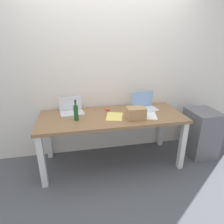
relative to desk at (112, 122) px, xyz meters
The scene contains 11 objects.
ground_plane 0.65m from the desk, ahead, with size 8.00×8.00×0.00m, color #515459.
back_wall 0.78m from the desk, 90.00° to the left, with size 5.20×0.08×2.60m, color silver.
desk is the anchor object (origin of this frame).
laptop_left 0.59m from the desk, 159.06° to the left, with size 0.34×0.28×0.21m.
laptop_right 0.56m from the desk, 16.18° to the left, with size 0.37×0.28×0.25m.
beer_bottle 0.52m from the desk, behind, with size 0.06×0.06×0.27m.
computer_mouse 0.25m from the desk, 95.61° to the left, with size 0.06×0.10×0.03m, color #D84C38.
cardboard_box 0.37m from the desk, 32.43° to the right, with size 0.24×0.16×0.15m, color tan.
paper_sheet_center 0.10m from the desk, 58.24° to the right, with size 0.21×0.30×0.00m, color #F4E06B.
paper_sheet_front_right 0.50m from the desk, 11.05° to the right, with size 0.21×0.30×0.00m, color white.
filing_cabinet 1.43m from the desk, ahead, with size 0.40×0.48×0.72m, color slate.
Camera 1 is at (-0.47, -2.31, 1.70)m, focal length 30.16 mm.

